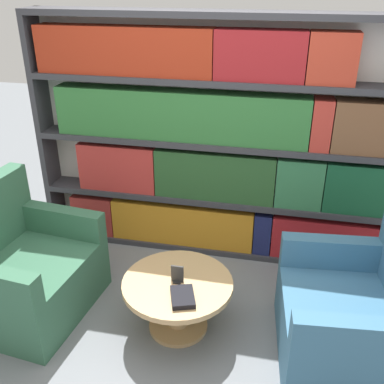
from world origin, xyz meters
name	(u,v)px	position (x,y,z in m)	size (l,w,h in m)	color
ground_plane	(179,340)	(0.00, 0.00, 0.00)	(14.00, 14.00, 0.00)	slate
bookshelf	(213,146)	(0.01, 1.24, 1.01)	(3.10, 0.30, 2.08)	silver
armchair_left	(24,272)	(-1.21, 0.10, 0.33)	(0.91, 1.03, 0.98)	#336047
armchair_right	(353,318)	(1.14, 0.10, 0.33)	(0.90, 1.02, 0.98)	#386684
coffee_table	(178,295)	(-0.04, 0.12, 0.29)	(0.78, 0.78, 0.41)	tan
table_sign	(177,275)	(-0.04, 0.12, 0.46)	(0.09, 0.06, 0.13)	black
stray_book	(183,297)	(0.04, -0.05, 0.43)	(0.21, 0.25, 0.04)	black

